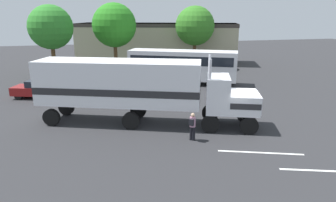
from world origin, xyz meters
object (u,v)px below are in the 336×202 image
at_px(tree_center, 195,26).
at_px(semi_truck, 136,86).
at_px(tree_left, 51,27).
at_px(tree_right, 114,25).
at_px(person_bystander, 192,126).
at_px(parked_car, 40,89).
at_px(parked_bus, 182,64).

bearing_deg(tree_center, semi_truck, -119.14).
relative_size(tree_left, tree_right, 0.96).
relative_size(person_bystander, tree_right, 0.20).
bearing_deg(semi_truck, parked_car, 130.14).
xyz_separation_m(person_bystander, parked_bus, (3.82, 14.48, 1.17)).
height_order(parked_bus, tree_left, tree_left).
distance_m(parked_bus, tree_left, 14.78).
height_order(semi_truck, person_bystander, semi_truck).
xyz_separation_m(semi_truck, parked_car, (-7.06, 8.37, -1.72)).
relative_size(semi_truck, parked_bus, 1.28).
height_order(person_bystander, parked_car, person_bystander).
relative_size(tree_center, tree_right, 0.97).
bearing_deg(tree_right, parked_car, -127.04).
relative_size(parked_bus, parked_car, 2.31).
xyz_separation_m(parked_bus, parked_car, (-13.54, -2.46, -1.26)).
bearing_deg(parked_car, semi_truck, -49.86).
bearing_deg(tree_right, parked_bus, -50.03).
height_order(parked_bus, parked_car, parked_bus).
height_order(semi_truck, tree_center, tree_center).
xyz_separation_m(parked_bus, tree_right, (-6.15, 7.33, 3.64)).
height_order(person_bystander, parked_bus, parked_bus).
xyz_separation_m(person_bystander, parked_car, (-9.71, 12.01, -0.09)).
bearing_deg(person_bystander, tree_center, 70.64).
height_order(person_bystander, tree_center, tree_center).
bearing_deg(tree_left, tree_center, 7.45).
bearing_deg(tree_left, person_bystander, -65.71).
bearing_deg(parked_bus, tree_right, 129.97).
bearing_deg(parked_car, person_bystander, -51.05).
distance_m(tree_center, tree_right, 10.33).
bearing_deg(semi_truck, tree_right, 88.96).
relative_size(semi_truck, parked_car, 2.96).
bearing_deg(tree_center, person_bystander, -109.36).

